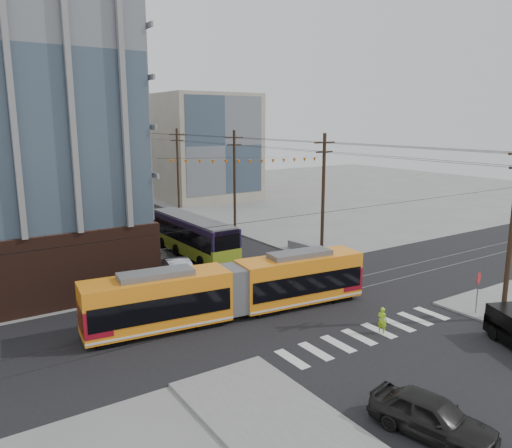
{
  "coord_description": "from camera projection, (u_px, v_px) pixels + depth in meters",
  "views": [
    {
      "loc": [
        -20.24,
        -21.76,
        12.07
      ],
      "look_at": [
        0.84,
        10.08,
        4.11
      ],
      "focal_mm": 35.0,
      "sensor_mm": 36.0,
      "label": 1
    }
  ],
  "objects": [
    {
      "name": "ground",
      "position": [
        334.0,
        317.0,
        31.16
      ],
      "size": [
        160.0,
        160.0,
        0.0
      ],
      "primitive_type": "plane",
      "color": "slate"
    },
    {
      "name": "bg_bldg_ne_near",
      "position": [
        203.0,
        147.0,
        77.36
      ],
      "size": [
        14.0,
        14.0,
        16.0
      ],
      "primitive_type": "cube",
      "color": "gray",
      "rests_on": "ground"
    },
    {
      "name": "bg_bldg_ne_far",
      "position": [
        163.0,
        147.0,
        94.97
      ],
      "size": [
        16.0,
        16.0,
        14.0
      ],
      "primitive_type": "cube",
      "color": "#8C99A5",
      "rests_on": "ground"
    },
    {
      "name": "utility_pole_near",
      "position": [
        511.0,
        233.0,
        29.73
      ],
      "size": [
        0.3,
        0.3,
        11.0
      ],
      "primitive_type": "cylinder",
      "color": "black",
      "rests_on": "ground"
    },
    {
      "name": "utility_pole_far",
      "position": [
        138.0,
        162.0,
        80.34
      ],
      "size": [
        0.3,
        0.3,
        11.0
      ],
      "primitive_type": "cylinder",
      "color": "black",
      "rests_on": "ground"
    },
    {
      "name": "streetcar",
      "position": [
        233.0,
        290.0,
        30.9
      ],
      "size": [
        18.33,
        4.61,
        3.5
      ],
      "primitive_type": null,
      "rotation": [
        0.0,
        0.0,
        -0.11
      ],
      "color": "orange",
      "rests_on": "ground"
    },
    {
      "name": "city_bus",
      "position": [
        192.0,
        236.0,
        45.32
      ],
      "size": [
        2.86,
        12.63,
        3.57
      ],
      "primitive_type": null,
      "rotation": [
        0.0,
        0.0,
        0.01
      ],
      "color": "#1F1535",
      "rests_on": "ground"
    },
    {
      "name": "black_sedan",
      "position": [
        432.0,
        416.0,
        19.3
      ],
      "size": [
        3.04,
        5.23,
        1.67
      ],
      "primitive_type": "imported",
      "rotation": [
        0.0,
        0.0,
        0.23
      ],
      "color": "black",
      "rests_on": "ground"
    },
    {
      "name": "parked_car_silver",
      "position": [
        175.0,
        268.0,
        38.74
      ],
      "size": [
        2.46,
        5.27,
        1.67
      ],
      "primitive_type": "imported",
      "rotation": [
        0.0,
        0.0,
        3.0
      ],
      "color": "#A4A9B3",
      "rests_on": "ground"
    },
    {
      "name": "parked_car_white",
      "position": [
        143.0,
        253.0,
        43.53
      ],
      "size": [
        3.47,
        5.49,
        1.48
      ],
      "primitive_type": "imported",
      "rotation": [
        0.0,
        0.0,
        3.44
      ],
      "color": "#BAB4B5",
      "rests_on": "ground"
    },
    {
      "name": "parked_car_grey",
      "position": [
        113.0,
        238.0,
        48.9
      ],
      "size": [
        3.99,
        5.69,
        1.44
      ],
      "primitive_type": "imported",
      "rotation": [
        0.0,
        0.0,
        2.8
      ],
      "color": "slate",
      "rests_on": "ground"
    },
    {
      "name": "pedestrian",
      "position": [
        382.0,
        320.0,
        28.66
      ],
      "size": [
        0.52,
        0.66,
        1.58
      ],
      "primitive_type": "imported",
      "rotation": [
        0.0,
        0.0,
        1.85
      ],
      "color": "#ABE224",
      "rests_on": "ground"
    },
    {
      "name": "stop_sign",
      "position": [
        477.0,
        295.0,
        31.19
      ],
      "size": [
        1.01,
        1.01,
        2.66
      ],
      "primitive_type": null,
      "rotation": [
        0.0,
        0.0,
        0.29
      ],
      "color": "#AE1015",
      "rests_on": "ground"
    },
    {
      "name": "jersey_barrier",
      "position": [
        307.0,
        249.0,
        46.07
      ],
      "size": [
        1.45,
        4.47,
        0.88
      ],
      "primitive_type": "cube",
      "rotation": [
        0.0,
        0.0,
        0.11
      ],
      "color": "slate",
      "rests_on": "ground"
    }
  ]
}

